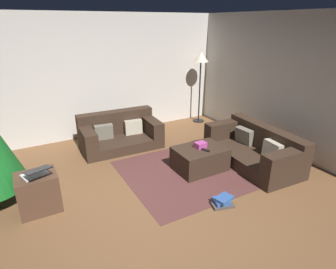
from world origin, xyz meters
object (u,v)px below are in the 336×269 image
tv_remote (205,150)px  laptop (36,173)px  couch_left (119,133)px  corner_lamp (201,62)px  book_stack (223,202)px  couch_right (255,149)px  gift_box (201,145)px  side_table (39,192)px  ottoman (200,159)px

tv_remote → laptop: size_ratio=0.36×
couch_left → corner_lamp: bearing=-166.0°
book_stack → corner_lamp: (1.79, 3.15, 1.43)m
couch_left → book_stack: size_ratio=4.81×
laptop → corner_lamp: corner_lamp is taller
couch_left → couch_right: bearing=137.3°
couch_right → gift_box: couch_right is taller
couch_right → laptop: bearing=87.7°
couch_left → side_table: bearing=43.8°
ottoman → couch_right: bearing=-14.8°
couch_left → ottoman: bearing=120.4°
laptop → ottoman: bearing=-1.8°
tv_remote → laptop: (-2.57, 0.19, 0.18)m
couch_left → gift_box: (0.89, -1.61, 0.18)m
couch_right → book_stack: bearing=122.5°
book_stack → tv_remote: bearing=68.9°
ottoman → book_stack: (-0.34, -1.04, -0.13)m
side_table → laptop: 0.33m
couch_left → tv_remote: 1.96m
couch_right → corner_lamp: (0.42, 2.38, 1.23)m
tv_remote → corner_lamp: size_ratio=0.09×
gift_box → couch_right: bearing=-16.0°
couch_right → side_table: bearing=87.0°
couch_left → laptop: size_ratio=3.64×
couch_left → couch_right: (1.90, -1.90, -0.01)m
gift_box → book_stack: size_ratio=0.56×
gift_box → book_stack: 1.18m
ottoman → side_table: (-2.57, 0.13, 0.07)m
tv_remote → ottoman: bearing=79.9°
corner_lamp → ottoman: bearing=-124.5°
couch_left → corner_lamp: 2.67m
gift_box → laptop: laptop is taller
couch_right → laptop: laptop is taller
couch_right → ottoman: couch_right is taller
couch_right → laptop: 3.62m
couch_right → book_stack: size_ratio=5.53×
book_stack → corner_lamp: bearing=60.4°
gift_box → book_stack: gift_box is taller
ottoman → gift_box: gift_box is taller
couch_right → side_table: 3.62m
ottoman → tv_remote: tv_remote is taller
tv_remote → side_table: side_table is taller
laptop → gift_box: bearing=-1.4°
side_table → laptop: (0.02, -0.05, 0.32)m
couch_right → couch_left: bearing=48.3°
side_table → couch_right: bearing=-6.4°
gift_box → tv_remote: (0.00, -0.13, -0.04)m
book_stack → corner_lamp: size_ratio=0.19×
couch_left → side_table: couch_left is taller
couch_left → book_stack: couch_left is taller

